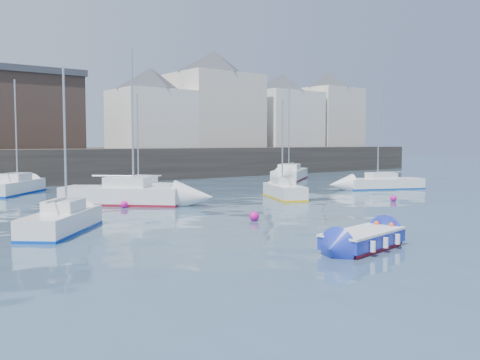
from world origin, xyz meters
TOP-DOWN VIEW (x-y plane):
  - water at (0.00, 0.00)m, footprint 220.00×220.00m
  - quay_wall at (0.00, 35.00)m, footprint 90.00×5.00m
  - land_strip at (0.00, 53.00)m, footprint 90.00×32.00m
  - bldg_east_a at (20.00, 42.00)m, footprint 13.36×13.36m
  - bldg_east_b at (31.00, 41.50)m, footprint 11.88×11.88m
  - bldg_east_c at (40.00, 41.50)m, footprint 11.14×11.14m
  - bldg_east_d at (11.00, 41.50)m, footprint 11.14×11.14m
  - blue_dinghy at (-4.18, 0.16)m, footprint 3.60×2.06m
  - sailboat_a at (-10.80, 9.89)m, footprint 4.63×4.84m
  - sailboat_b at (-4.60, 17.09)m, footprint 6.37×6.55m
  - sailboat_c at (5.12, 13.85)m, footprint 3.52×5.04m
  - sailboat_d at (15.84, 14.03)m, footprint 6.20×4.19m
  - sailboat_f at (-1.01, 21.13)m, footprint 3.79×5.46m
  - sailboat_g at (17.53, 26.19)m, footprint 7.55×6.50m
  - sailboat_h at (-7.62, 27.76)m, footprint 5.61×5.94m
  - buoy_near at (-2.78, 7.49)m, footprint 0.45×0.45m
  - buoy_mid at (9.08, 8.37)m, footprint 0.39×0.39m
  - buoy_far at (-5.21, 15.67)m, footprint 0.40×0.40m

SIDE VIEW (x-z plane):
  - water at x=0.00m, z-range 0.00..0.00m
  - buoy_near at x=-2.78m, z-range -0.23..0.23m
  - buoy_mid at x=9.08m, z-range -0.20..0.20m
  - buoy_far at x=-5.21m, z-range -0.20..0.20m
  - blue_dinghy at x=-4.18m, z-range 0.04..0.68m
  - sailboat_d at x=15.84m, z-range -3.33..4.25m
  - sailboat_a at x=-10.80m, z-range -2.84..3.77m
  - sailboat_f at x=-1.01m, z-range -2.93..3.90m
  - sailboat_c at x=5.12m, z-range -2.71..3.68m
  - sailboat_h at x=-7.62m, z-range -3.47..4.51m
  - sailboat_g at x=17.53m, z-range -4.27..5.36m
  - sailboat_b at x=-4.60m, z-range -3.88..5.04m
  - land_strip at x=0.00m, z-range 0.00..2.80m
  - quay_wall at x=0.00m, z-range 0.00..3.00m
  - bldg_east_d at x=11.00m, z-range 2.89..11.84m
  - bldg_east_b at x=31.00m, z-range 2.89..12.84m
  - bldg_east_c at x=40.00m, z-range 2.90..13.85m
  - bldg_east_a at x=20.00m, z-range 2.91..14.71m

